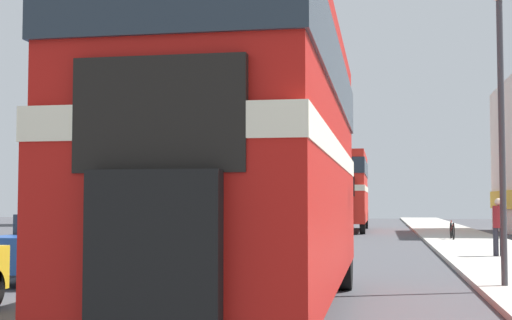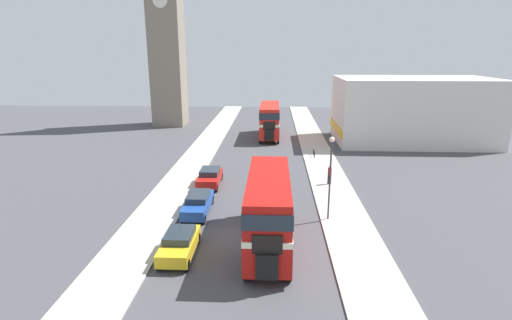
{
  "view_description": "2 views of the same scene",
  "coord_description": "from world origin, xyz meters",
  "px_view_note": "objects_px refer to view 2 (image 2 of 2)",
  "views": [
    {
      "loc": [
        3.22,
        -11.32,
        1.73
      ],
      "look_at": [
        1.39,
        -0.92,
        2.34
      ],
      "focal_mm": 50.0,
      "sensor_mm": 36.0,
      "label": 1
    },
    {
      "loc": [
        1.62,
        -23.1,
        11.55
      ],
      "look_at": [
        0.0,
        13.65,
        1.36
      ],
      "focal_mm": 28.0,
      "sensor_mm": 36.0,
      "label": 2
    }
  ],
  "objects_px": {
    "car_parked_mid": "(198,203)",
    "bicycle_on_pavement": "(314,153)",
    "church_tower": "(165,8)",
    "bus_distant": "(270,118)",
    "pedestrian_walking": "(330,174)",
    "double_decker_bus": "(269,205)",
    "car_parked_far": "(210,177)",
    "street_lamp": "(331,166)",
    "car_parked_near": "(179,243)"
  },
  "relations": [
    {
      "from": "pedestrian_walking",
      "to": "car_parked_far",
      "type": "bearing_deg",
      "value": -177.28
    },
    {
      "from": "double_decker_bus",
      "to": "car_parked_mid",
      "type": "distance_m",
      "value": 7.32
    },
    {
      "from": "street_lamp",
      "to": "pedestrian_walking",
      "type": "bearing_deg",
      "value": 81.83
    },
    {
      "from": "double_decker_bus",
      "to": "church_tower",
      "type": "height_order",
      "value": "church_tower"
    },
    {
      "from": "car_parked_mid",
      "to": "church_tower",
      "type": "xyz_separation_m",
      "value": [
        -10.86,
        35.29,
        16.71
      ]
    },
    {
      "from": "double_decker_bus",
      "to": "pedestrian_walking",
      "type": "xyz_separation_m",
      "value": [
        5.21,
        11.44,
        -1.54
      ]
    },
    {
      "from": "car_parked_far",
      "to": "bicycle_on_pavement",
      "type": "distance_m",
      "value": 14.17
    },
    {
      "from": "car_parked_near",
      "to": "church_tower",
      "type": "relative_size",
      "value": 0.12
    },
    {
      "from": "car_parked_mid",
      "to": "pedestrian_walking",
      "type": "bearing_deg",
      "value": 32.53
    },
    {
      "from": "car_parked_near",
      "to": "street_lamp",
      "type": "distance_m",
      "value": 11.15
    },
    {
      "from": "pedestrian_walking",
      "to": "bicycle_on_pavement",
      "type": "xyz_separation_m",
      "value": [
        -0.43,
        9.46,
        -0.59
      ]
    },
    {
      "from": "double_decker_bus",
      "to": "church_tower",
      "type": "distance_m",
      "value": 45.67
    },
    {
      "from": "bus_distant",
      "to": "street_lamp",
      "type": "relative_size",
      "value": 1.66
    },
    {
      "from": "car_parked_near",
      "to": "bicycle_on_pavement",
      "type": "distance_m",
      "value": 24.45
    },
    {
      "from": "street_lamp",
      "to": "church_tower",
      "type": "distance_m",
      "value": 43.6
    },
    {
      "from": "car_parked_far",
      "to": "street_lamp",
      "type": "relative_size",
      "value": 0.71
    },
    {
      "from": "bicycle_on_pavement",
      "to": "pedestrian_walking",
      "type": "bearing_deg",
      "value": -87.38
    },
    {
      "from": "pedestrian_walking",
      "to": "bus_distant",
      "type": "bearing_deg",
      "value": 105.54
    },
    {
      "from": "church_tower",
      "to": "car_parked_far",
      "type": "bearing_deg",
      "value": -69.73
    },
    {
      "from": "car_parked_far",
      "to": "church_tower",
      "type": "distance_m",
      "value": 35.27
    },
    {
      "from": "car_parked_far",
      "to": "pedestrian_walking",
      "type": "relative_size",
      "value": 2.46
    },
    {
      "from": "car_parked_near",
      "to": "church_tower",
      "type": "bearing_deg",
      "value": 104.75
    },
    {
      "from": "car_parked_far",
      "to": "street_lamp",
      "type": "distance_m",
      "value": 12.2
    },
    {
      "from": "car_parked_far",
      "to": "bicycle_on_pavement",
      "type": "xyz_separation_m",
      "value": [
        10.08,
        9.96,
        -0.28
      ]
    },
    {
      "from": "car_parked_mid",
      "to": "car_parked_near",
      "type": "bearing_deg",
      "value": -89.32
    },
    {
      "from": "car_parked_mid",
      "to": "church_tower",
      "type": "relative_size",
      "value": 0.14
    },
    {
      "from": "double_decker_bus",
      "to": "car_parked_near",
      "type": "bearing_deg",
      "value": -164.26
    },
    {
      "from": "car_parked_mid",
      "to": "pedestrian_walking",
      "type": "height_order",
      "value": "pedestrian_walking"
    },
    {
      "from": "bicycle_on_pavement",
      "to": "street_lamp",
      "type": "height_order",
      "value": "street_lamp"
    },
    {
      "from": "bus_distant",
      "to": "car_parked_near",
      "type": "xyz_separation_m",
      "value": [
        -4.85,
        -32.64,
        -1.9
      ]
    },
    {
      "from": "double_decker_bus",
      "to": "street_lamp",
      "type": "distance_m",
      "value": 5.83
    },
    {
      "from": "bus_distant",
      "to": "bicycle_on_pavement",
      "type": "relative_size",
      "value": 5.53
    },
    {
      "from": "double_decker_bus",
      "to": "street_lamp",
      "type": "xyz_separation_m",
      "value": [
        4.13,
        3.89,
        1.34
      ]
    },
    {
      "from": "car_parked_mid",
      "to": "church_tower",
      "type": "height_order",
      "value": "church_tower"
    },
    {
      "from": "pedestrian_walking",
      "to": "double_decker_bus",
      "type": "bearing_deg",
      "value": -114.49
    },
    {
      "from": "bicycle_on_pavement",
      "to": "car_parked_near",
      "type": "bearing_deg",
      "value": -113.9
    },
    {
      "from": "church_tower",
      "to": "bus_distant",
      "type": "bearing_deg",
      "value": -29.41
    },
    {
      "from": "car_parked_near",
      "to": "pedestrian_walking",
      "type": "xyz_separation_m",
      "value": [
        10.34,
        12.89,
        0.33
      ]
    },
    {
      "from": "car_parked_near",
      "to": "car_parked_mid",
      "type": "relative_size",
      "value": 0.9
    },
    {
      "from": "double_decker_bus",
      "to": "car_parked_near",
      "type": "relative_size",
      "value": 2.33
    },
    {
      "from": "car_parked_mid",
      "to": "bicycle_on_pavement",
      "type": "height_order",
      "value": "car_parked_mid"
    },
    {
      "from": "double_decker_bus",
      "to": "car_parked_near",
      "type": "distance_m",
      "value": 5.65
    },
    {
      "from": "bus_distant",
      "to": "church_tower",
      "type": "distance_m",
      "value": 23.4
    },
    {
      "from": "double_decker_bus",
      "to": "car_parked_far",
      "type": "distance_m",
      "value": 12.3
    },
    {
      "from": "car_parked_near",
      "to": "car_parked_far",
      "type": "bearing_deg",
      "value": 90.78
    },
    {
      "from": "pedestrian_walking",
      "to": "church_tower",
      "type": "relative_size",
      "value": 0.05
    },
    {
      "from": "bus_distant",
      "to": "pedestrian_walking",
      "type": "relative_size",
      "value": 5.76
    },
    {
      "from": "pedestrian_walking",
      "to": "street_lamp",
      "type": "relative_size",
      "value": 0.29
    },
    {
      "from": "car_parked_mid",
      "to": "bus_distant",
      "type": "bearing_deg",
      "value": 79.44
    },
    {
      "from": "church_tower",
      "to": "double_decker_bus",
      "type": "bearing_deg",
      "value": -68.17
    }
  ]
}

